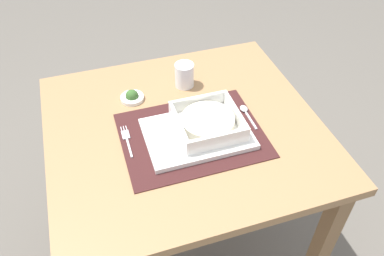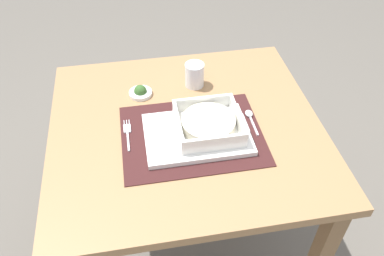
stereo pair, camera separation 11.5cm
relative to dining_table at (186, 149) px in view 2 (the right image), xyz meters
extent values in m
plane|color=#59544C|center=(0.00, 0.00, -0.60)|extent=(6.00, 6.00, 0.00)
cube|color=#936D47|center=(0.00, 0.00, 0.09)|extent=(0.83, 0.77, 0.03)
cube|color=brown|center=(-0.36, 0.34, -0.26)|extent=(0.05, 0.05, 0.68)
cube|color=brown|center=(0.36, 0.34, -0.26)|extent=(0.05, 0.05, 0.68)
cube|color=#381919|center=(0.01, -0.05, 0.11)|extent=(0.42, 0.33, 0.00)
cube|color=white|center=(0.02, -0.06, 0.12)|extent=(0.31, 0.22, 0.02)
cube|color=white|center=(0.06, -0.05, 0.13)|extent=(0.19, 0.19, 0.01)
cube|color=white|center=(-0.03, -0.05, 0.16)|extent=(0.01, 0.19, 0.04)
cube|color=white|center=(0.15, -0.05, 0.16)|extent=(0.01, 0.19, 0.04)
cube|color=white|center=(0.06, -0.14, 0.16)|extent=(0.17, 0.01, 0.04)
cube|color=white|center=(0.06, 0.04, 0.16)|extent=(0.17, 0.01, 0.04)
cylinder|color=beige|center=(0.06, -0.05, 0.15)|extent=(0.16, 0.16, 0.03)
cube|color=silver|center=(-0.18, -0.05, 0.11)|extent=(0.01, 0.08, 0.00)
cube|color=silver|center=(-0.18, 0.01, 0.11)|extent=(0.02, 0.04, 0.00)
cylinder|color=silver|center=(-0.19, 0.04, 0.11)|extent=(0.00, 0.02, 0.00)
cylinder|color=silver|center=(-0.18, 0.04, 0.11)|extent=(0.00, 0.02, 0.00)
cylinder|color=silver|center=(-0.17, 0.04, 0.11)|extent=(0.00, 0.02, 0.00)
cube|color=silver|center=(0.20, -0.05, 0.11)|extent=(0.01, 0.08, 0.00)
ellipsoid|color=silver|center=(0.20, 0.01, 0.12)|extent=(0.02, 0.03, 0.01)
cube|color=black|center=(0.18, -0.10, 0.11)|extent=(0.01, 0.06, 0.01)
cube|color=silver|center=(0.18, -0.03, 0.11)|extent=(0.01, 0.08, 0.00)
cube|color=#59331E|center=(0.16, -0.08, 0.11)|extent=(0.01, 0.05, 0.01)
cube|color=silver|center=(0.16, -0.02, 0.11)|extent=(0.01, 0.08, 0.00)
cylinder|color=white|center=(0.06, 0.20, 0.15)|extent=(0.06, 0.06, 0.08)
cylinder|color=gold|center=(0.06, 0.20, 0.13)|extent=(0.05, 0.05, 0.04)
cylinder|color=white|center=(-0.13, 0.18, 0.11)|extent=(0.08, 0.08, 0.01)
sphere|color=#335926|center=(-0.13, 0.18, 0.12)|extent=(0.04, 0.04, 0.04)
camera|label=1|loc=(-0.25, -0.85, 0.93)|focal=36.73mm
camera|label=2|loc=(-0.13, -0.87, 0.93)|focal=36.73mm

